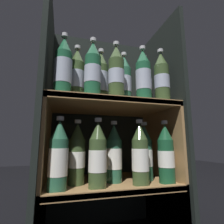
{
  "coord_description": "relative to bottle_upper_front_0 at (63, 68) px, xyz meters",
  "views": [
    {
      "loc": [
        -0.21,
        -0.6,
        0.41
      ],
      "look_at": [
        0.0,
        0.12,
        0.54
      ],
      "focal_mm": 28.0,
      "sensor_mm": 36.0,
      "label": 1
    }
  ],
  "objects": [
    {
      "name": "fridge_back_wall",
      "position": [
        0.21,
        0.31,
        -0.18
      ],
      "size": [
        0.59,
        0.02,
        1.02
      ],
      "primitive_type": "cube",
      "color": "black",
      "rests_on": "ground_plane"
    },
    {
      "name": "bottle_lower_back_1",
      "position": [
        0.23,
        0.08,
        -0.33
      ],
      "size": [
        0.07,
        0.07,
        0.26
      ],
      "color": "#285B42",
      "rests_on": "shelf_lower"
    },
    {
      "name": "fridge_side_left",
      "position": [
        -0.07,
        0.12,
        -0.18
      ],
      "size": [
        0.02,
        0.39,
        1.02
      ],
      "primitive_type": "cube",
      "color": "black",
      "rests_on": "ground_plane"
    },
    {
      "name": "bottle_upper_front_1",
      "position": [
        0.11,
        0.0,
        0.0
      ],
      "size": [
        0.07,
        0.07,
        0.26
      ],
      "color": "#1E5638",
      "rests_on": "shelf_upper"
    },
    {
      "name": "bottle_upper_front_2",
      "position": [
        0.22,
        -0.0,
        0.0
      ],
      "size": [
        0.07,
        0.07,
        0.26
      ],
      "color": "#384C28",
      "rests_on": "shelf_upper"
    },
    {
      "name": "shelf_upper",
      "position": [
        0.21,
        0.11,
        -0.28
      ],
      "size": [
        0.55,
        0.35,
        0.58
      ],
      "color": "#9E7547",
      "rests_on": "ground_plane"
    },
    {
      "name": "bottle_lower_back_0",
      "position": [
        0.07,
        0.08,
        -0.33
      ],
      "size": [
        0.07,
        0.07,
        0.26
      ],
      "color": "#384C28",
      "rests_on": "shelf_lower"
    },
    {
      "name": "bottle_lower_back_2",
      "position": [
        0.37,
        0.08,
        -0.33
      ],
      "size": [
        0.07,
        0.07,
        0.26
      ],
      "color": "#285B42",
      "rests_on": "shelf_lower"
    },
    {
      "name": "bottle_upper_front_3",
      "position": [
        0.34,
        0.0,
        0.0
      ],
      "size": [
        0.07,
        0.07,
        0.26
      ],
      "color": "#1E5638",
      "rests_on": "shelf_upper"
    },
    {
      "name": "bottle_lower_front_0",
      "position": [
        -0.0,
        -0.0,
        -0.33
      ],
      "size": [
        0.07,
        0.07,
        0.26
      ],
      "color": "#285B42",
      "rests_on": "shelf_lower"
    },
    {
      "name": "bottle_upper_back_2",
      "position": [
        0.28,
        0.08,
        0.0
      ],
      "size": [
        0.07,
        0.07,
        0.26
      ],
      "color": "#285B42",
      "rests_on": "shelf_upper"
    },
    {
      "name": "bottle_upper_back_0",
      "position": [
        0.06,
        0.08,
        0.0
      ],
      "size": [
        0.07,
        0.07,
        0.26
      ],
      "color": "#384C28",
      "rests_on": "shelf_upper"
    },
    {
      "name": "fridge_side_right",
      "position": [
        0.5,
        0.12,
        -0.18
      ],
      "size": [
        0.02,
        0.39,
        1.02
      ],
      "primitive_type": "cube",
      "color": "black",
      "rests_on": "ground_plane"
    },
    {
      "name": "bottle_lower_front_2",
      "position": [
        0.31,
        0.0,
        -0.33
      ],
      "size": [
        0.07,
        0.07,
        0.26
      ],
      "color": "#384C28",
      "rests_on": "shelf_lower"
    },
    {
      "name": "bottle_upper_front_0",
      "position": [
        0.0,
        0.0,
        0.0
      ],
      "size": [
        0.07,
        0.07,
        0.26
      ],
      "color": "#1E5638",
      "rests_on": "shelf_upper"
    },
    {
      "name": "bottle_lower_front_3",
      "position": [
        0.43,
        0.0,
        -0.33
      ],
      "size": [
        0.07,
        0.07,
        0.26
      ],
      "color": "#194C2D",
      "rests_on": "shelf_lower"
    },
    {
      "name": "bottle_upper_front_4",
      "position": [
        0.43,
        0.0,
        0.0
      ],
      "size": [
        0.07,
        0.07,
        0.26
      ],
      "color": "#384C28",
      "rests_on": "shelf_upper"
    },
    {
      "name": "bottle_upper_back_1",
      "position": [
        0.17,
        0.08,
        0.0
      ],
      "size": [
        0.07,
        0.07,
        0.26
      ],
      "color": "#384C28",
      "rests_on": "shelf_upper"
    },
    {
      "name": "bottle_upper_back_3",
      "position": [
        0.38,
        0.08,
        0.0
      ],
      "size": [
        0.07,
        0.07,
        0.26
      ],
      "color": "#1E5638",
      "rests_on": "shelf_upper"
    },
    {
      "name": "shelf_lower",
      "position": [
        0.21,
        0.11,
        -0.5
      ],
      "size": [
        0.55,
        0.35,
        0.25
      ],
      "color": "#9E7547",
      "rests_on": "ground_plane"
    },
    {
      "name": "bottle_lower_front_1",
      "position": [
        0.14,
        0.0,
        -0.33
      ],
      "size": [
        0.07,
        0.07,
        0.26
      ],
      "color": "#384C28",
      "rests_on": "shelf_lower"
    }
  ]
}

